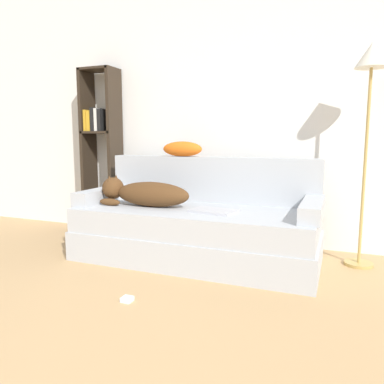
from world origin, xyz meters
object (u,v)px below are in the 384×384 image
(dog, at_px, (144,193))
(laptop, at_px, (214,211))
(floor_lamp, at_px, (370,82))
(throw_pillow, at_px, (182,149))
(bookshelf, at_px, (101,141))
(power_adapter, at_px, (127,299))
(couch, at_px, (196,234))

(dog, relative_size, laptop, 2.14)
(dog, distance_m, floor_lamp, 2.00)
(throw_pillow, relative_size, bookshelf, 0.22)
(dog, xyz_separation_m, power_adapter, (0.36, -0.88, -0.54))
(floor_lamp, height_order, power_adapter, floor_lamp)
(laptop, bearing_deg, couch, 161.55)
(power_adapter, bearing_deg, floor_lamp, 42.96)
(laptop, relative_size, floor_lamp, 0.22)
(laptop, height_order, power_adapter, laptop)
(laptop, xyz_separation_m, power_adapter, (-0.29, -0.85, -0.43))
(couch, distance_m, bookshelf, 1.61)
(throw_pillow, bearing_deg, laptop, -44.53)
(couch, relative_size, throw_pillow, 5.15)
(dog, bearing_deg, bookshelf, 144.68)
(dog, relative_size, floor_lamp, 0.48)
(couch, distance_m, dog, 0.58)
(bookshelf, distance_m, floor_lamp, 2.64)
(dog, distance_m, throw_pillow, 0.59)
(dog, distance_m, laptop, 0.66)
(couch, distance_m, throw_pillow, 0.84)
(throw_pillow, relative_size, floor_lamp, 0.22)
(bookshelf, bearing_deg, floor_lamp, -4.29)
(laptop, height_order, bookshelf, bookshelf)
(throw_pillow, height_order, power_adapter, throw_pillow)
(laptop, distance_m, power_adapter, 1.00)
(laptop, bearing_deg, throw_pillow, 145.25)
(couch, bearing_deg, floor_lamp, 14.83)
(bookshelf, bearing_deg, dog, -35.32)
(dog, bearing_deg, couch, 8.13)
(couch, xyz_separation_m, throw_pillow, (-0.28, 0.36, 0.71))
(floor_lamp, bearing_deg, bookshelf, 175.71)
(dog, distance_m, power_adapter, 1.10)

